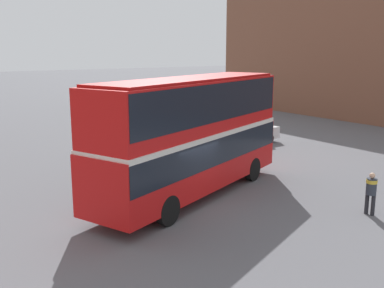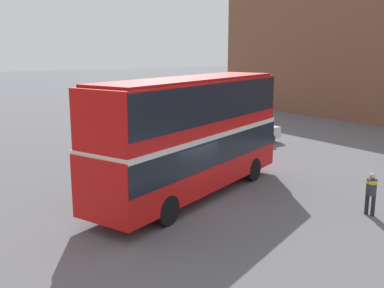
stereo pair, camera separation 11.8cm
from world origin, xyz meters
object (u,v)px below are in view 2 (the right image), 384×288
parked_car_kerb_near (247,133)px  parked_car_kerb_far (134,133)px  double_decker_bus (192,130)px  pedestrian_foreground (371,190)px

parked_car_kerb_near → parked_car_kerb_far: 7.27m
double_decker_bus → pedestrian_foreground: size_ratio=6.71×
pedestrian_foreground → parked_car_kerb_far: bearing=-90.6°
double_decker_bus → parked_car_kerb_far: size_ratio=2.29×
pedestrian_foreground → parked_car_kerb_far: size_ratio=0.34×
parked_car_kerb_far → double_decker_bus: bearing=80.5°
pedestrian_foreground → parked_car_kerb_near: pedestrian_foreground is taller
parked_car_kerb_far → pedestrian_foreground: bearing=100.0°
double_decker_bus → parked_car_kerb_near: 11.24m
double_decker_bus → pedestrian_foreground: double_decker_bus is taller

